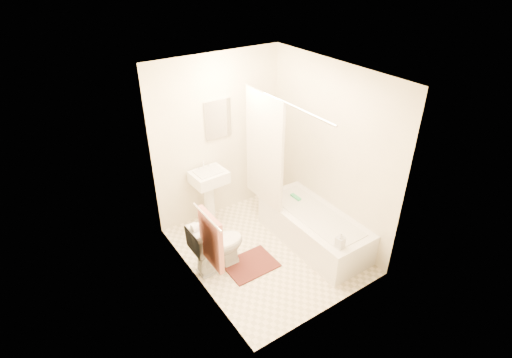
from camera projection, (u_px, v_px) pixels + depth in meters
floor at (266, 250)px, 5.38m from camera, size 2.40×2.40×0.00m
ceiling at (269, 74)px, 4.16m from camera, size 2.40×2.40×0.00m
wall_back at (218, 138)px, 5.63m from camera, size 2.00×0.02×2.40m
wall_left at (192, 199)px, 4.29m from camera, size 0.02×2.40×2.40m
wall_right at (329, 152)px, 5.25m from camera, size 0.02×2.40×2.40m
mirror at (218, 119)px, 5.46m from camera, size 0.40×0.03×0.55m
curtain_rod at (285, 102)px, 4.58m from camera, size 0.03×1.70×0.03m
shower_curtain at (264, 150)px, 5.26m from camera, size 0.04×0.80×1.55m
towel_bar at (207, 217)px, 4.18m from camera, size 0.02×0.60×0.02m
towel at (211, 240)px, 4.36m from camera, size 0.06×0.45×0.66m
toilet_paper at (196, 228)px, 4.67m from camera, size 0.11×0.12×0.12m
toilet at (217, 245)px, 4.96m from camera, size 0.69×0.39×0.68m
sink at (210, 195)px, 5.71m from camera, size 0.49×0.40×0.93m
bathtub at (314, 228)px, 5.43m from camera, size 0.71×1.62×0.46m
bath_mat at (251, 265)px, 5.13m from camera, size 0.64×0.48×0.02m
soap_bottle at (340, 240)px, 4.70m from camera, size 0.11×0.11×0.21m
scrub_brush at (296, 197)px, 5.64m from camera, size 0.06×0.18×0.04m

